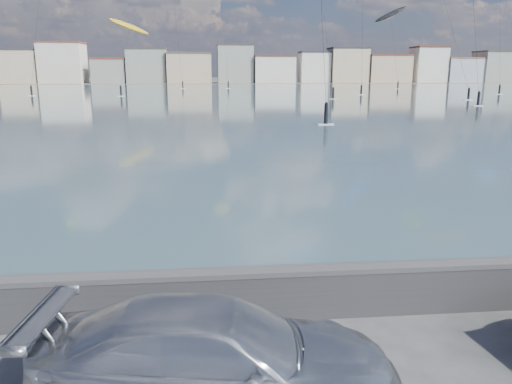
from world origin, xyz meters
The scene contains 7 objects.
bay_water centered at (0.00, 91.50, 0.01)m, with size 500.00×177.00×0.00m, color #415D67.
far_shore_strip centered at (0.00, 200.00, 0.01)m, with size 500.00×60.00×0.00m, color #4C473D.
seawall centered at (0.00, 2.70, 0.58)m, with size 400.00×0.36×1.08m.
far_buildings centered at (1.31, 186.00, 6.03)m, with size 240.79×13.26×14.60m.
car_silver centered at (0.08, 0.22, 0.75)m, with size 2.09×5.15×1.49m, color #B3B6BB.
kitesurfer_2 centered at (50.53, 133.00, 19.33)m, with size 9.31×14.01×22.35m.
kitesurfer_5 centered at (-14.89, 99.53, 12.95)m, with size 8.60×14.79×15.18m.
Camera 1 is at (0.02, -6.04, 4.67)m, focal length 35.00 mm.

